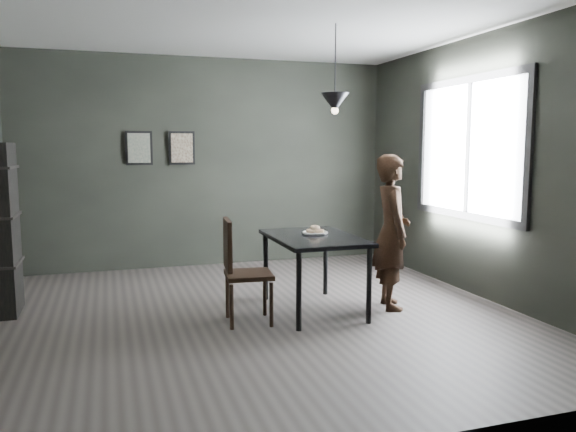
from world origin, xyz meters
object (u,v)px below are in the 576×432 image
object	(u,v)px
white_plate	(315,233)
wood_chair	(239,264)
cafe_table	(314,244)
woman	(392,232)
pendant_lamp	(335,102)

from	to	relation	value
white_plate	wood_chair	size ratio (longest dim) A/B	0.24
cafe_table	woman	xyz separation A→B (m)	(0.78, -0.12, 0.10)
white_plate	pendant_lamp	bearing A→B (deg)	-2.22
cafe_table	woman	world-z (taller)	woman
wood_chair	pendant_lamp	world-z (taller)	pendant_lamp
woman	pendant_lamp	size ratio (longest dim) A/B	1.78
woman	wood_chair	bearing A→B (deg)	104.84
wood_chair	pendant_lamp	size ratio (longest dim) A/B	1.12
white_plate	woman	distance (m)	0.77
white_plate	wood_chair	bearing A→B (deg)	-162.36
wood_chair	pendant_lamp	xyz separation A→B (m)	(1.04, 0.26, 1.50)
pendant_lamp	cafe_table	bearing A→B (deg)	-158.20
cafe_table	wood_chair	world-z (taller)	wood_chair
cafe_table	pendant_lamp	world-z (taller)	pendant_lamp
wood_chair	pendant_lamp	distance (m)	1.84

